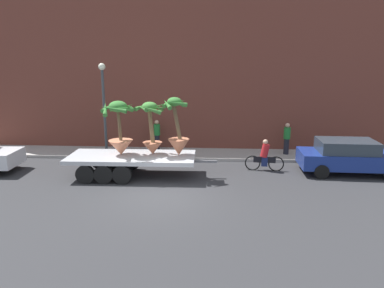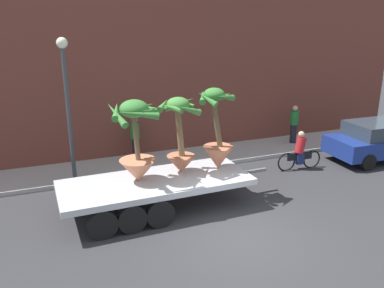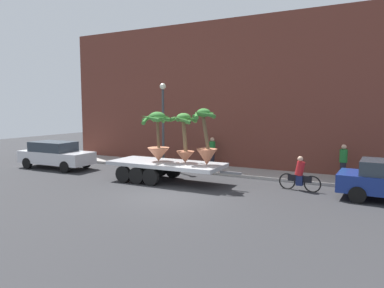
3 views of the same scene
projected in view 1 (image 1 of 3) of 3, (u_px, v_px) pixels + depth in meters
ground_plane at (160, 196)px, 13.63m from camera, size 60.00×60.00×0.00m
sidewalk at (177, 154)px, 19.54m from camera, size 24.00×2.20×0.15m
building_facade at (179, 75)px, 20.20m from camera, size 24.00×1.20×8.65m
flatbed_trailer at (126, 160)px, 15.81m from camera, size 6.65×2.34×0.98m
potted_palm_rear at (151, 129)px, 15.69m from camera, size 1.37×1.38×2.37m
potted_palm_middle at (177, 133)px, 15.55m from camera, size 1.22×1.17×2.59m
potted_palm_front at (120, 130)px, 15.59m from camera, size 1.48×1.41×2.43m
cyclist at (265, 157)px, 16.68m from camera, size 1.84×0.37×1.54m
parked_car at (349, 156)px, 16.19m from camera, size 4.62×2.05×1.58m
pedestrian_near_gate at (157, 134)px, 19.92m from camera, size 0.36×0.36×1.71m
pedestrian_far_left at (287, 138)px, 18.98m from camera, size 0.36×0.36×1.71m
street_lamp at (104, 98)px, 18.26m from camera, size 0.36×0.36×4.83m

